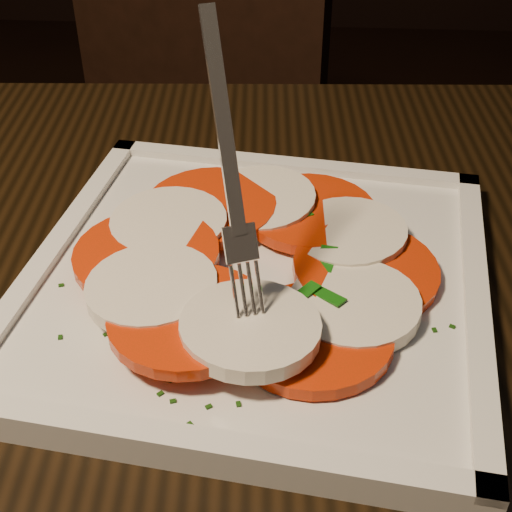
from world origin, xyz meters
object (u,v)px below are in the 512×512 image
chair (173,135)px  plate (256,283)px  table (144,459)px  fork (224,157)px

chair → plate: bearing=-56.8°
plate → chair: bearing=105.2°
table → plate: bearing=42.3°
table → fork: 0.23m
chair → fork: 0.74m
table → chair: bearing=97.9°
chair → table: bearing=-64.1°
chair → fork: size_ratio=6.05×
table → fork: size_ratio=8.07×
chair → fork: (0.15, -0.65, 0.33)m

